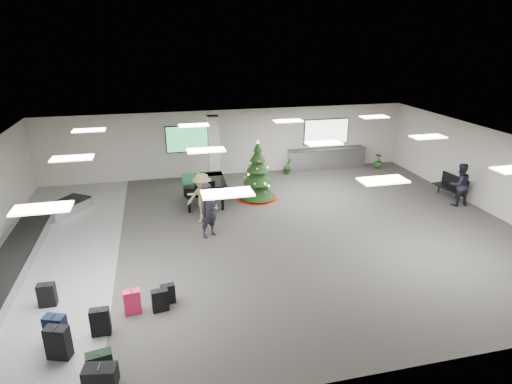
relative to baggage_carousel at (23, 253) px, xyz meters
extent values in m
plane|color=#393634|center=(7.84, 0.08, -0.21)|extent=(18.00, 18.00, 0.00)
cube|color=#ADA59E|center=(7.84, 7.08, 1.39)|extent=(18.00, 0.02, 3.20)
cube|color=#ADA59E|center=(7.84, -6.92, 1.39)|extent=(18.00, 0.02, 3.20)
cube|color=#ADA59E|center=(16.84, 0.08, 1.39)|extent=(0.02, 14.00, 3.20)
cube|color=silver|center=(7.84, 0.08, 2.99)|extent=(18.00, 14.00, 0.02)
cube|color=slate|center=(0.84, 0.08, -0.21)|extent=(4.00, 14.00, 0.01)
cube|color=beige|center=(6.84, 5.68, 1.39)|extent=(0.50, 0.50, 3.20)
cube|color=green|center=(5.84, 7.03, 1.69)|extent=(2.20, 0.08, 1.30)
cube|color=white|center=(12.84, 7.03, 1.69)|extent=(2.40, 0.08, 1.30)
cube|color=white|center=(1.84, -3.92, 2.93)|extent=(1.20, 0.60, 0.04)
cube|color=white|center=(1.84, 0.08, 2.93)|extent=(1.20, 0.60, 0.04)
cube|color=white|center=(1.84, 4.08, 2.93)|extent=(1.20, 0.60, 0.04)
cube|color=white|center=(5.84, -3.92, 2.93)|extent=(1.20, 0.60, 0.04)
cube|color=white|center=(5.84, 0.08, 2.93)|extent=(1.20, 0.60, 0.04)
cube|color=white|center=(5.84, 4.08, 2.93)|extent=(1.20, 0.60, 0.04)
cube|color=white|center=(9.84, -3.92, 2.93)|extent=(1.20, 0.60, 0.04)
cube|color=white|center=(9.84, 0.08, 2.93)|extent=(1.20, 0.60, 0.04)
cube|color=white|center=(9.84, 4.08, 2.93)|extent=(1.20, 0.60, 0.04)
cube|color=white|center=(13.84, 0.08, 2.93)|extent=(1.20, 0.60, 0.04)
cube|color=white|center=(13.84, 4.08, 2.93)|extent=(1.20, 0.60, 0.04)
cube|color=silver|center=(-0.16, -0.92, -0.02)|extent=(1.00, 8.00, 0.38)
cube|color=black|center=(-0.16, -0.92, 0.19)|extent=(0.95, 7.90, 0.05)
cube|color=silver|center=(0.64, 3.68, -0.02)|extent=(1.97, 2.21, 0.38)
cube|color=black|center=(0.64, 3.68, 0.19)|extent=(1.87, 2.10, 0.05)
cube|color=silver|center=(12.84, 6.73, 0.31)|extent=(4.00, 0.60, 1.05)
cube|color=#2B2B2D|center=(12.84, 6.73, 0.85)|extent=(4.05, 0.65, 0.04)
cube|color=black|center=(1.92, -4.86, 0.17)|extent=(0.56, 0.42, 0.77)
cube|color=black|center=(1.92, -4.86, 0.57)|extent=(0.08, 0.17, 0.02)
cube|color=black|center=(2.72, -4.27, 0.13)|extent=(0.44, 0.24, 0.68)
cube|color=black|center=(2.72, -4.27, 0.48)|extent=(0.03, 0.14, 0.02)
cube|color=#E01D51|center=(3.41, -3.61, 0.11)|extent=(0.44, 0.28, 0.65)
cube|color=black|center=(3.41, -3.61, 0.44)|extent=(0.04, 0.14, 0.02)
cube|color=black|center=(4.30, -3.37, 0.06)|extent=(0.39, 0.25, 0.54)
cube|color=black|center=(4.30, -3.37, 0.34)|extent=(0.04, 0.12, 0.02)
cube|color=black|center=(1.77, -4.35, 0.14)|extent=(0.53, 0.42, 0.72)
cube|color=black|center=(1.77, -4.35, 0.51)|extent=(0.09, 0.16, 0.02)
cube|color=black|center=(2.78, -5.38, -0.03)|extent=(0.58, 0.36, 0.36)
cube|color=black|center=(2.78, -5.38, 0.15)|extent=(0.05, 0.16, 0.02)
cube|color=black|center=(4.09, -3.66, 0.08)|extent=(0.44, 0.27, 0.59)
cube|color=black|center=(4.09, -3.66, 0.39)|extent=(0.05, 0.13, 0.02)
cube|color=black|center=(1.27, -2.77, 0.11)|extent=(0.44, 0.26, 0.64)
cube|color=black|center=(1.27, -2.77, 0.43)|extent=(0.03, 0.15, 0.02)
cube|color=black|center=(2.86, -5.89, 0.00)|extent=(0.71, 0.47, 0.43)
cube|color=black|center=(2.86, -5.89, 0.23)|extent=(0.07, 0.22, 0.02)
cone|color=maroon|center=(8.34, 3.39, -0.16)|extent=(1.82, 1.82, 0.12)
cylinder|color=#3F2819|center=(8.34, 3.39, 0.03)|extent=(0.12, 0.12, 0.48)
cone|color=black|center=(8.34, 3.39, 0.31)|extent=(1.53, 1.53, 0.86)
cone|color=black|center=(8.34, 3.39, 0.89)|extent=(1.25, 1.25, 0.77)
cone|color=black|center=(8.34, 3.39, 1.37)|extent=(0.96, 0.96, 0.67)
cone|color=black|center=(8.34, 3.39, 1.75)|extent=(0.67, 0.67, 0.58)
cone|color=black|center=(8.34, 3.39, 2.09)|extent=(0.38, 0.38, 0.43)
cone|color=#FFE566|center=(8.34, 3.39, 2.30)|extent=(0.15, 0.15, 0.17)
cube|color=black|center=(6.06, 3.30, 0.69)|extent=(1.76, 1.98, 0.31)
cube|color=black|center=(6.03, 2.26, 0.60)|extent=(1.60, 0.38, 0.11)
cube|color=white|center=(6.02, 2.23, 0.66)|extent=(1.43, 0.20, 0.02)
cube|color=black|center=(6.04, 2.54, 0.91)|extent=(0.77, 0.06, 0.24)
cylinder|color=black|center=(5.38, 2.56, 0.16)|extent=(0.11, 0.11, 0.75)
cylinder|color=black|center=(6.69, 2.51, 0.16)|extent=(0.11, 0.11, 0.75)
cylinder|color=black|center=(6.09, 4.07, 0.16)|extent=(0.11, 0.11, 0.75)
cube|color=black|center=(16.34, 1.63, 0.21)|extent=(0.61, 1.55, 0.06)
cylinder|color=black|center=(16.34, 1.02, -0.01)|extent=(0.06, 0.06, 0.41)
cylinder|color=black|center=(16.34, 2.24, -0.01)|extent=(0.06, 0.06, 0.41)
cube|color=black|center=(16.57, 1.63, 0.50)|extent=(0.15, 1.52, 0.51)
imported|color=black|center=(5.87, 0.31, 0.76)|extent=(0.84, 0.77, 1.94)
imported|color=#8C8056|center=(5.80, 1.51, 0.74)|extent=(1.42, 1.28, 1.91)
imported|color=black|center=(16.12, 0.80, 0.68)|extent=(0.89, 0.71, 1.78)
imported|color=#154318|center=(10.59, 6.35, 0.21)|extent=(0.56, 0.51, 0.84)
imported|color=#154318|center=(15.55, 6.28, 0.17)|extent=(0.61, 0.61, 0.77)
camera|label=1|loc=(4.33, -13.14, 6.43)|focal=30.00mm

